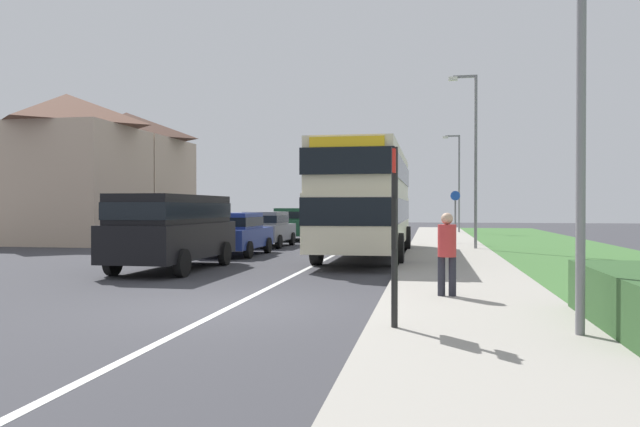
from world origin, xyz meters
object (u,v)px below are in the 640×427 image
(parked_car_dark_green, at_px, (294,223))
(pedestrian_at_stop, at_px, (447,250))
(parked_car_grey, at_px, (267,227))
(cycle_route_sign, at_px, (455,215))
(parked_van_black, at_px, (173,225))
(street_lamp_mid, at_px, (473,150))
(double_decker_bus, at_px, (367,197))
(bus_stop_sign, at_px, (395,224))
(parked_car_blue, at_px, (235,232))
(street_lamp_near, at_px, (573,24))
(street_lamp_far, at_px, (457,176))

(parked_car_dark_green, distance_m, pedestrian_at_stop, 21.26)
(parked_car_grey, distance_m, cycle_route_sign, 8.66)
(parked_van_black, height_order, parked_car_grey, parked_van_black)
(parked_car_grey, relative_size, street_lamp_mid, 0.56)
(parked_van_black, relative_size, parked_car_dark_green, 1.23)
(double_decker_bus, distance_m, pedestrian_at_stop, 9.97)
(street_lamp_mid, bearing_deg, bus_stop_sign, -97.53)
(parked_car_blue, distance_m, street_lamp_mid, 10.01)
(parked_car_dark_green, distance_m, cycle_route_sign, 8.90)
(parked_van_black, xyz_separation_m, parked_car_blue, (0.08, 5.21, -0.40))
(street_lamp_near, bearing_deg, bus_stop_sign, 178.79)
(cycle_route_sign, height_order, street_lamp_mid, street_lamp_mid)
(parked_car_blue, bearing_deg, parked_car_grey, 91.66)
(parked_van_black, bearing_deg, street_lamp_near, -40.32)
(cycle_route_sign, relative_size, street_lamp_far, 0.39)
(parked_car_dark_green, bearing_deg, cycle_route_sign, -20.34)
(parked_car_blue, xyz_separation_m, street_lamp_mid, (8.73, 3.70, 3.21))
(street_lamp_near, distance_m, street_lamp_mid, 16.49)
(bus_stop_sign, height_order, cycle_route_sign, bus_stop_sign)
(double_decker_bus, distance_m, cycle_route_sign, 7.97)
(parked_car_dark_green, relative_size, bus_stop_sign, 1.60)
(parked_van_black, distance_m, street_lamp_near, 12.06)
(street_lamp_mid, bearing_deg, parked_car_grey, 172.72)
(parked_car_dark_green, relative_size, pedestrian_at_stop, 2.50)
(street_lamp_far, bearing_deg, parked_van_black, -109.80)
(street_lamp_mid, bearing_deg, cycle_route_sign, 99.01)
(parked_van_black, height_order, pedestrian_at_stop, parked_van_black)
(bus_stop_sign, relative_size, street_lamp_mid, 0.37)
(parked_car_blue, relative_size, cycle_route_sign, 1.60)
(parked_van_black, bearing_deg, double_decker_bus, 46.14)
(double_decker_bus, distance_m, parked_car_grey, 7.12)
(parked_car_blue, relative_size, parked_car_dark_green, 0.96)
(parked_car_dark_green, height_order, street_lamp_mid, street_lamp_mid)
(parked_car_blue, height_order, cycle_route_sign, cycle_route_sign)
(pedestrian_at_stop, xyz_separation_m, street_lamp_mid, (1.38, 13.36, 3.10))
(cycle_route_sign, bearing_deg, parked_car_grey, -164.45)
(parked_car_blue, distance_m, pedestrian_at_stop, 12.14)
(parked_van_black, height_order, parked_car_blue, parked_van_black)
(parked_car_grey, distance_m, street_lamp_far, 17.42)
(street_lamp_near, height_order, street_lamp_mid, street_lamp_near)
(double_decker_bus, height_order, street_lamp_far, street_lamp_far)
(parked_car_grey, height_order, pedestrian_at_stop, pedestrian_at_stop)
(pedestrian_at_stop, xyz_separation_m, bus_stop_sign, (-0.79, -3.09, 0.56))
(parked_van_black, distance_m, parked_car_grey, 10.06)
(parked_car_dark_green, relative_size, cycle_route_sign, 1.65)
(parked_van_black, height_order, cycle_route_sign, cycle_route_sign)
(parked_car_blue, relative_size, street_lamp_near, 0.56)
(parked_car_blue, relative_size, bus_stop_sign, 1.55)
(parked_van_black, xyz_separation_m, parked_car_grey, (-0.06, 10.05, -0.40))
(street_lamp_mid, distance_m, street_lamp_far, 15.79)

